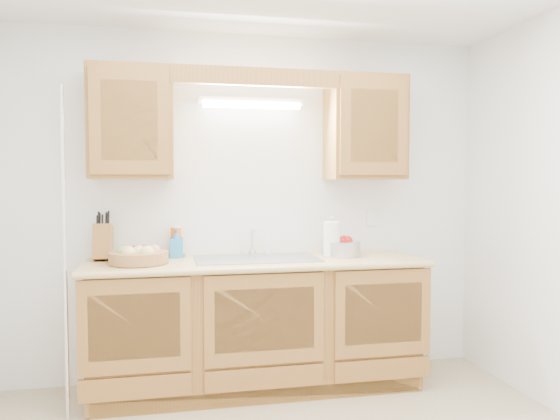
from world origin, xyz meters
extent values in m
cube|color=white|center=(0.00, 1.50, 1.25)|extent=(3.50, 0.02, 2.50)
cube|color=white|center=(0.00, -1.50, 1.25)|extent=(3.50, 0.02, 2.50)
cube|color=#A57330|center=(0.00, 1.20, 0.44)|extent=(2.20, 0.60, 0.86)
cube|color=tan|center=(0.00, 1.19, 0.88)|extent=(2.30, 0.63, 0.04)
cube|color=#A57330|center=(-0.83, 1.33, 1.83)|extent=(0.55, 0.33, 0.75)
cube|color=#A57330|center=(0.83, 1.33, 1.83)|extent=(0.55, 0.33, 0.75)
cube|color=#A57330|center=(0.00, 1.19, 2.14)|extent=(2.20, 0.05, 0.12)
cylinder|color=white|center=(0.00, 1.40, 1.98)|extent=(0.70, 0.05, 0.05)
cube|color=white|center=(0.00, 1.43, 2.01)|extent=(0.76, 0.06, 0.05)
cube|color=#9E9EA3|center=(0.00, 1.21, 0.90)|extent=(0.84, 0.46, 0.01)
cube|color=#9E9EA3|center=(-0.21, 1.21, 0.82)|extent=(0.39, 0.40, 0.16)
cube|color=#9E9EA3|center=(0.21, 1.21, 0.82)|extent=(0.39, 0.40, 0.16)
cylinder|color=silver|center=(0.00, 1.41, 0.92)|extent=(0.06, 0.06, 0.04)
cylinder|color=silver|center=(0.00, 1.41, 1.00)|extent=(0.02, 0.02, 0.16)
cylinder|color=silver|center=(0.00, 1.35, 1.09)|extent=(0.02, 0.12, 0.02)
cylinder|color=white|center=(0.12, 1.41, 0.96)|extent=(0.03, 0.03, 0.12)
cylinder|color=silver|center=(-1.20, 0.94, 1.00)|extent=(0.03, 0.03, 2.00)
cube|color=white|center=(0.95, 1.49, 1.15)|extent=(0.08, 0.01, 0.12)
cylinder|color=#996C3E|center=(-0.78, 1.15, 0.94)|extent=(0.48, 0.48, 0.07)
sphere|color=#D8C67F|center=(-0.85, 1.11, 0.98)|extent=(0.09, 0.09, 0.09)
sphere|color=#D8C67F|center=(-0.73, 1.10, 0.98)|extent=(0.09, 0.09, 0.09)
sphere|color=tan|center=(-0.69, 1.19, 0.97)|extent=(0.09, 0.09, 0.09)
sphere|color=#A91313|center=(-0.81, 1.22, 0.97)|extent=(0.08, 0.08, 0.08)
sphere|color=#72A53F|center=(-0.89, 1.18, 0.97)|extent=(0.08, 0.08, 0.08)
sphere|color=#D8C67F|center=(-0.78, 1.14, 0.98)|extent=(0.09, 0.09, 0.09)
sphere|color=#A91313|center=(-0.75, 1.25, 0.97)|extent=(0.08, 0.08, 0.08)
cube|color=#A57330|center=(-1.03, 1.38, 1.02)|extent=(0.13, 0.20, 0.27)
cylinder|color=black|center=(-1.06, 1.36, 1.16)|extent=(0.02, 0.04, 0.10)
cylinder|color=black|center=(-1.03, 1.36, 1.16)|extent=(0.02, 0.04, 0.10)
cylinder|color=black|center=(-1.00, 1.36, 1.17)|extent=(0.02, 0.04, 0.10)
cylinder|color=black|center=(-1.05, 1.40, 1.17)|extent=(0.02, 0.04, 0.10)
cylinder|color=black|center=(-1.01, 1.40, 1.18)|extent=(0.02, 0.04, 0.10)
cylinder|color=black|center=(-1.06, 1.43, 1.18)|extent=(0.02, 0.04, 0.10)
cylinder|color=black|center=(-1.00, 1.43, 1.18)|extent=(0.02, 0.04, 0.10)
cylinder|color=#ED590D|center=(-0.54, 1.44, 1.00)|extent=(0.09, 0.09, 0.21)
cylinder|color=white|center=(-0.54, 1.44, 1.11)|extent=(0.07, 0.07, 0.01)
imported|color=#297FCD|center=(-0.54, 1.40, 1.00)|extent=(0.09, 0.10, 0.21)
cube|color=#CC333F|center=(-0.54, 1.44, 0.90)|extent=(0.13, 0.09, 0.01)
cube|color=green|center=(-0.54, 1.44, 0.91)|extent=(0.13, 0.09, 0.02)
cylinder|color=silver|center=(0.54, 1.21, 0.91)|extent=(0.14, 0.14, 0.01)
cylinder|color=silver|center=(0.54, 1.21, 1.04)|extent=(0.02, 0.02, 0.29)
cylinder|color=white|center=(0.54, 1.21, 1.03)|extent=(0.14, 0.14, 0.24)
sphere|color=silver|center=(0.54, 1.21, 1.19)|extent=(0.02, 0.02, 0.02)
cylinder|color=silver|center=(0.62, 1.25, 0.95)|extent=(0.32, 0.32, 0.11)
sphere|color=#A91313|center=(0.59, 1.25, 1.01)|extent=(0.08, 0.08, 0.08)
sphere|color=#A91313|center=(0.65, 1.27, 1.01)|extent=(0.08, 0.08, 0.08)
sphere|color=#A91313|center=(0.62, 1.22, 1.01)|extent=(0.08, 0.08, 0.08)
sphere|color=#A91313|center=(0.66, 1.23, 1.01)|extent=(0.08, 0.08, 0.08)
camera|label=1|loc=(-0.61, -2.48, 1.43)|focal=35.00mm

